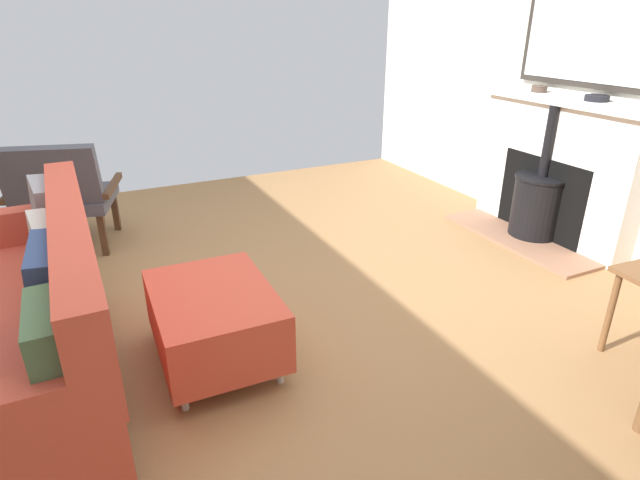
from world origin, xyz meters
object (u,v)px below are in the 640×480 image
at_px(armchair_accent, 61,192).
at_px(fireplace, 550,179).
at_px(ottoman, 214,319).
at_px(mantel_bowl_near, 539,88).
at_px(sofa, 11,331).
at_px(mantel_bowl_far, 597,98).

bearing_deg(armchair_accent, fireplace, 158.46).
bearing_deg(ottoman, fireplace, -170.42).
distance_m(mantel_bowl_near, sofa, 3.60).
bearing_deg(armchair_accent, sofa, 82.00).
bearing_deg(mantel_bowl_near, mantel_bowl_far, 90.00).
bearing_deg(armchair_accent, mantel_bowl_near, 162.53).
bearing_deg(mantel_bowl_near, fireplace, 85.86).
bearing_deg(mantel_bowl_far, fireplace, -85.37).
height_order(fireplace, mantel_bowl_near, mantel_bowl_near).
height_order(mantel_bowl_near, armchair_accent, mantel_bowl_near).
relative_size(fireplace, sofa, 0.79).
xyz_separation_m(ottoman, armchair_accent, (0.59, -1.72, 0.20)).
bearing_deg(mantel_bowl_far, armchair_accent, -24.79).
xyz_separation_m(sofa, ottoman, (-0.82, 0.06, -0.13)).
bearing_deg(ottoman, mantel_bowl_far, -175.26).
relative_size(sofa, ottoman, 2.34).
height_order(fireplace, ottoman, fireplace).
relative_size(mantel_bowl_near, sofa, 0.07).
height_order(mantel_bowl_near, sofa, mantel_bowl_near).
height_order(mantel_bowl_near, ottoman, mantel_bowl_near).
relative_size(sofa, armchair_accent, 2.16).
bearing_deg(sofa, fireplace, -173.69).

